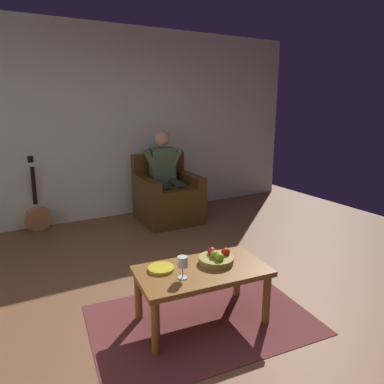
% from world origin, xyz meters
% --- Properties ---
extents(ground_plane, '(7.44, 7.44, 0.00)m').
position_xyz_m(ground_plane, '(0.00, 0.00, 0.00)').
color(ground_plane, brown).
extents(wall_back, '(6.60, 0.06, 2.72)m').
position_xyz_m(wall_back, '(0.00, -2.85, 1.36)').
color(wall_back, silver).
rests_on(wall_back, ground).
extents(rug, '(1.79, 1.29, 0.01)m').
position_xyz_m(rug, '(0.01, 0.13, 0.00)').
color(rug, brown).
rests_on(rug, ground).
extents(armchair, '(0.83, 0.87, 0.94)m').
position_xyz_m(armchair, '(-0.81, -2.25, 0.33)').
color(armchair, '#4B3012').
rests_on(armchair, ground).
extents(person_seated, '(0.62, 0.57, 1.29)m').
position_xyz_m(person_seated, '(-0.81, -2.29, 0.70)').
color(person_seated, '#516847').
rests_on(person_seated, ground).
extents(coffee_table, '(1.04, 0.63, 0.44)m').
position_xyz_m(coffee_table, '(0.01, 0.13, 0.37)').
color(coffee_table, brown).
rests_on(coffee_table, ground).
extents(guitar, '(0.34, 0.31, 1.00)m').
position_xyz_m(guitar, '(0.90, -2.65, 0.22)').
color(guitar, '#AD7947').
rests_on(guitar, ground).
extents(wine_glass_near, '(0.07, 0.07, 0.17)m').
position_xyz_m(wine_glass_near, '(0.21, 0.19, 0.55)').
color(wine_glass_near, silver).
rests_on(wine_glass_near, coffee_table).
extents(fruit_bowl, '(0.27, 0.27, 0.11)m').
position_xyz_m(fruit_bowl, '(-0.14, 0.10, 0.48)').
color(fruit_bowl, olive).
rests_on(fruit_bowl, coffee_table).
extents(decorative_dish, '(0.20, 0.20, 0.02)m').
position_xyz_m(decorative_dish, '(0.29, -0.00, 0.45)').
color(decorative_dish, gold).
rests_on(decorative_dish, coffee_table).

